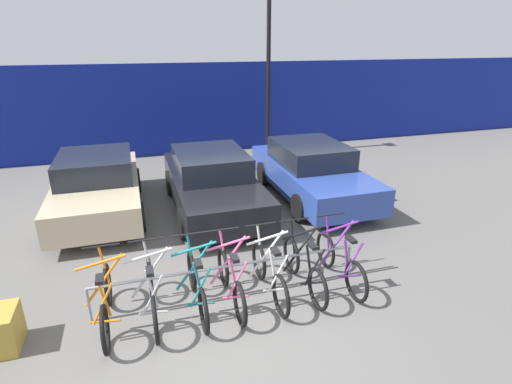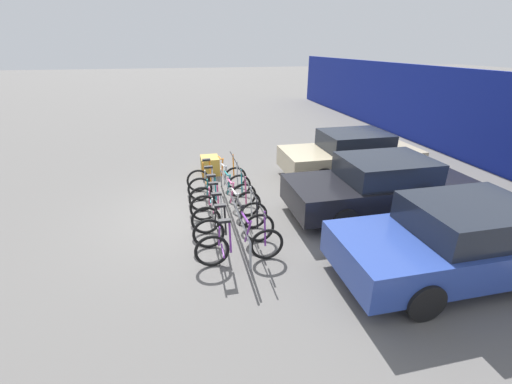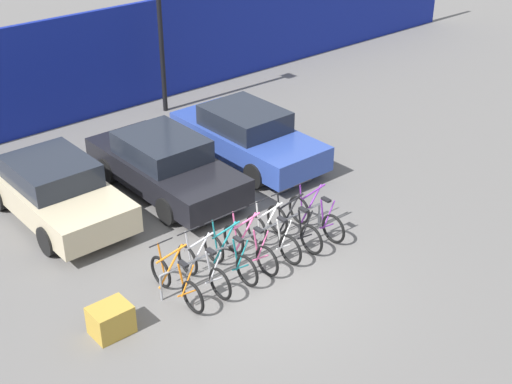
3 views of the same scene
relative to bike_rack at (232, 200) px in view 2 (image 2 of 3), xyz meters
name	(u,v)px [view 2 (image 2 of 3)]	position (x,y,z in m)	size (l,w,h in m)	color
ground_plane	(203,214)	(-0.36, -0.68, -0.49)	(120.00, 120.00, 0.00)	#605E5B
bike_rack	(232,200)	(0.00, 0.00, 0.00)	(4.20, 0.04, 0.57)	gray
bicycle_orange	(217,178)	(-1.83, -0.15, -0.11)	(0.68, 1.71, 1.05)	black
bicycle_silver	(220,186)	(-1.20, -0.15, -0.11)	(0.68, 1.71, 1.05)	black
bicycle_teal	(223,195)	(-0.55, -0.15, -0.11)	(0.68, 1.71, 1.05)	black
bicycle_pink	(226,204)	(-0.03, -0.15, -0.11)	(0.68, 1.71, 1.05)	black
bicycle_white	(230,216)	(0.59, -0.15, -0.11)	(0.68, 1.71, 1.05)	black
bicycle_black	(234,229)	(1.18, -0.15, -0.11)	(0.68, 1.71, 1.05)	black
bicycle_purple	(240,245)	(1.83, -0.15, -0.11)	(0.68, 1.71, 1.05)	black
car_beige	(350,154)	(-2.12, 4.09, 0.20)	(1.91, 4.23, 1.40)	#C1B28E
car_black	(380,186)	(0.44, 3.57, 0.20)	(1.91, 4.46, 1.40)	black
car_blue	(462,240)	(3.01, 3.60, 0.20)	(1.91, 4.45, 1.40)	#2D479E
cargo_crate	(210,165)	(-3.27, -0.21, -0.22)	(0.70, 0.56, 0.55)	#B28C33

